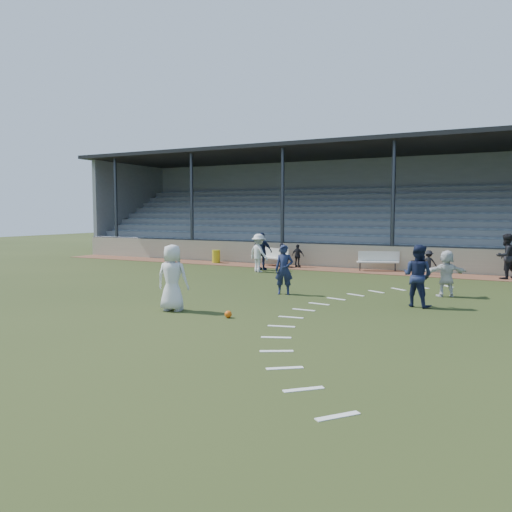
{
  "coord_description": "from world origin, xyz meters",
  "views": [
    {
      "loc": [
        8.17,
        -13.63,
        2.88
      ],
      "look_at": [
        0.0,
        2.5,
        1.3
      ],
      "focal_mm": 35.0,
      "sensor_mm": 36.0,
      "label": 1
    }
  ],
  "objects_px": {
    "player_navy_lead": "(284,270)",
    "official": "(506,256)",
    "trash_bin": "(216,256)",
    "player_white_lead": "(172,278)",
    "bench_left": "(275,255)",
    "bench_right": "(378,259)",
    "football": "(228,314)"
  },
  "relations": [
    {
      "from": "football",
      "to": "player_navy_lead",
      "type": "bearing_deg",
      "value": 92.96
    },
    {
      "from": "player_white_lead",
      "to": "official",
      "type": "xyz_separation_m",
      "value": [
        8.68,
        12.13,
        0.02
      ]
    },
    {
      "from": "trash_bin",
      "to": "player_white_lead",
      "type": "relative_size",
      "value": 0.37
    },
    {
      "from": "player_white_lead",
      "to": "player_navy_lead",
      "type": "height_order",
      "value": "player_white_lead"
    },
    {
      "from": "bench_right",
      "to": "player_white_lead",
      "type": "relative_size",
      "value": 1.03
    },
    {
      "from": "bench_right",
      "to": "official",
      "type": "bearing_deg",
      "value": -26.82
    },
    {
      "from": "trash_bin",
      "to": "player_white_lead",
      "type": "bearing_deg",
      "value": -63.84
    },
    {
      "from": "bench_right",
      "to": "football",
      "type": "relative_size",
      "value": 10.15
    },
    {
      "from": "player_white_lead",
      "to": "bench_left",
      "type": "bearing_deg",
      "value": -91.56
    },
    {
      "from": "player_navy_lead",
      "to": "official",
      "type": "xyz_separation_m",
      "value": [
        6.93,
        7.95,
        0.12
      ]
    },
    {
      "from": "trash_bin",
      "to": "player_white_lead",
      "type": "distance_m",
      "value": 13.83
    },
    {
      "from": "bench_left",
      "to": "trash_bin",
      "type": "height_order",
      "value": "bench_left"
    },
    {
      "from": "football",
      "to": "trash_bin",
      "type": "bearing_deg",
      "value": 122.71
    },
    {
      "from": "bench_right",
      "to": "trash_bin",
      "type": "relative_size",
      "value": 2.77
    },
    {
      "from": "player_white_lead",
      "to": "player_navy_lead",
      "type": "bearing_deg",
      "value": -125.2
    },
    {
      "from": "player_navy_lead",
      "to": "official",
      "type": "height_order",
      "value": "official"
    },
    {
      "from": "football",
      "to": "official",
      "type": "xyz_separation_m",
      "value": [
        6.71,
        12.28,
        0.9
      ]
    },
    {
      "from": "trash_bin",
      "to": "football",
      "type": "relative_size",
      "value": 3.66
    },
    {
      "from": "bench_right",
      "to": "trash_bin",
      "type": "distance_m",
      "value": 9.16
    },
    {
      "from": "football",
      "to": "official",
      "type": "height_order",
      "value": "official"
    },
    {
      "from": "bench_left",
      "to": "football",
      "type": "xyz_separation_m",
      "value": [
        4.37,
        -12.5,
        -0.49
      ]
    },
    {
      "from": "trash_bin",
      "to": "player_navy_lead",
      "type": "bearing_deg",
      "value": -46.39
    },
    {
      "from": "bench_left",
      "to": "official",
      "type": "height_order",
      "value": "official"
    },
    {
      "from": "football",
      "to": "player_white_lead",
      "type": "relative_size",
      "value": 0.1
    },
    {
      "from": "player_white_lead",
      "to": "player_navy_lead",
      "type": "xyz_separation_m",
      "value": [
        1.74,
        4.18,
        -0.1
      ]
    },
    {
      "from": "bench_right",
      "to": "football",
      "type": "height_order",
      "value": "bench_right"
    },
    {
      "from": "official",
      "to": "football",
      "type": "bearing_deg",
      "value": 14.76
    },
    {
      "from": "football",
      "to": "player_white_lead",
      "type": "bearing_deg",
      "value": 175.84
    },
    {
      "from": "bench_left",
      "to": "player_navy_lead",
      "type": "height_order",
      "value": "player_navy_lead"
    },
    {
      "from": "player_white_lead",
      "to": "bench_right",
      "type": "bearing_deg",
      "value": -116.12
    },
    {
      "from": "bench_right",
      "to": "player_navy_lead",
      "type": "distance_m",
      "value": 8.64
    },
    {
      "from": "player_white_lead",
      "to": "official",
      "type": "relative_size",
      "value": 1.0
    }
  ]
}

